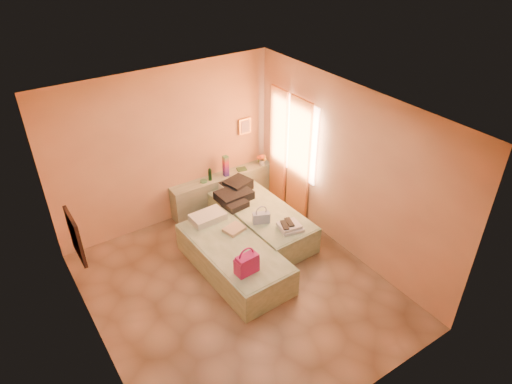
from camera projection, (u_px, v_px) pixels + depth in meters
ground at (239, 290)px, 6.84m from camera, size 4.50×4.50×0.00m
room_walls at (227, 167)px, 6.38m from camera, size 4.02×4.51×2.81m
headboard_ledge at (223, 190)px, 8.60m from camera, size 2.05×0.30×0.65m
bed_left at (234, 258)px, 7.07m from camera, size 0.97×2.03×0.50m
bed_right at (261, 221)px, 7.89m from camera, size 0.97×2.03×0.50m
water_bottle at (210, 175)px, 8.22m from camera, size 0.07×0.07×0.23m
rainbow_box at (226, 166)px, 8.31m from camera, size 0.09×0.09×0.40m
small_dish at (204, 181)px, 8.21m from camera, size 0.17×0.17×0.03m
green_book at (242, 169)px, 8.59m from camera, size 0.20×0.17×0.03m
flower_vase at (262, 159)px, 8.70m from camera, size 0.24×0.24×0.25m
magenta_handbag at (247, 264)px, 6.36m from camera, size 0.34×0.20×0.31m
khaki_garment at (234, 229)px, 7.24m from camera, size 0.36×0.32×0.05m
clothes_pile at (237, 193)px, 8.00m from camera, size 0.76×0.76×0.19m
blue_handbag at (261, 218)px, 7.39m from camera, size 0.30×0.22×0.18m
towel_stack at (291, 227)px, 7.25m from camera, size 0.40×0.36×0.10m
sandal_pair at (287, 224)px, 7.21m from camera, size 0.25×0.29×0.02m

